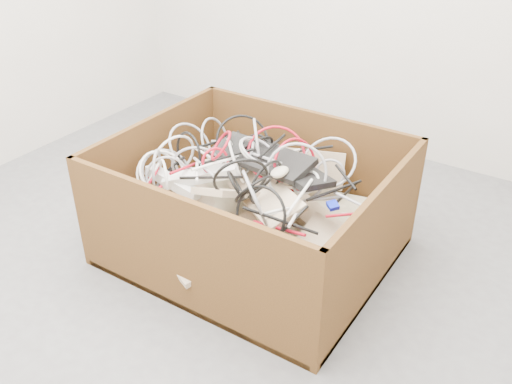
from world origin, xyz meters
The scene contains 8 objects.
ground centered at (0.00, 0.00, 0.00)m, with size 3.00×3.00×0.00m, color #4F4F51.
cardboard_box centered at (0.15, 0.20, 0.14)m, with size 1.13×0.94×0.53m.
keyboard_pile centered at (0.19, 0.23, 0.28)m, with size 1.02×0.92×0.39m.
mice_scatter centered at (0.16, 0.17, 0.35)m, with size 0.57×0.64×0.21m.
power_strip_left centered at (-0.05, 0.12, 0.36)m, with size 0.33×0.06×0.04m, color silver.
power_strip_right centered at (-0.16, 0.07, 0.32)m, with size 0.28×0.05×0.04m, color silver.
vga_plug centered at (0.52, 0.24, 0.34)m, with size 0.04×0.04×0.02m, color #0C1DBE.
cable_tangle centered at (0.04, 0.22, 0.39)m, with size 1.03×0.84×0.44m.
Camera 1 is at (1.28, -1.49, 1.52)m, focal length 39.35 mm.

